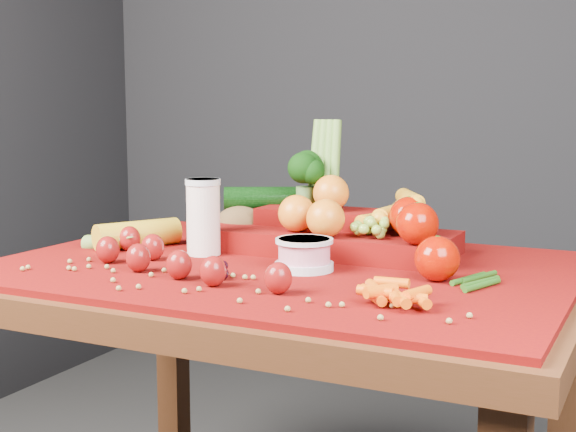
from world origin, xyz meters
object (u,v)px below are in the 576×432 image
at_px(table, 283,319).
at_px(produce_mound, 336,223).
at_px(milk_glass, 203,214).
at_px(yogurt_bowl, 304,253).

xyz_separation_m(table, produce_mound, (0.04, 0.15, 0.17)).
height_order(milk_glass, yogurt_bowl, milk_glass).
xyz_separation_m(milk_glass, yogurt_bowl, (0.24, -0.05, -0.05)).
relative_size(yogurt_bowl, produce_mound, 0.18).
distance_m(milk_glass, yogurt_bowl, 0.25).
distance_m(milk_glass, produce_mound, 0.27).
xyz_separation_m(table, yogurt_bowl, (0.06, -0.04, 0.14)).
distance_m(table, milk_glass, 0.26).
bearing_deg(yogurt_bowl, table, 148.30).
distance_m(table, produce_mound, 0.23).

